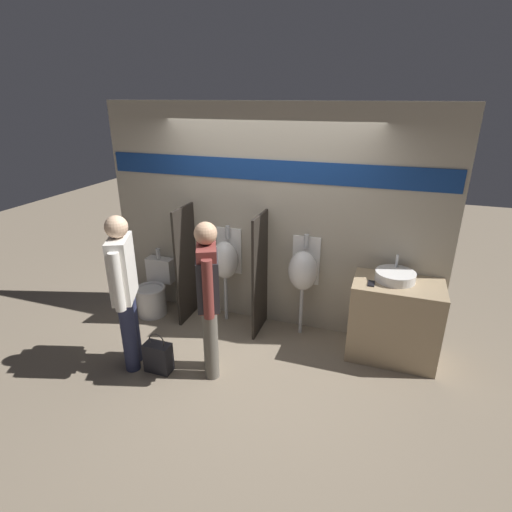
% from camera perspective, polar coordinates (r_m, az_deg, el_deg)
% --- Properties ---
extents(ground_plane, '(16.00, 16.00, 0.00)m').
position_cam_1_polar(ground_plane, '(4.90, -0.66, -12.18)').
color(ground_plane, gray).
extents(display_wall, '(4.18, 0.07, 2.70)m').
position_cam_1_polar(display_wall, '(4.83, 1.67, 5.23)').
color(display_wall, '#B2A893').
rests_on(display_wall, ground_plane).
extents(sink_counter, '(0.94, 0.59, 0.90)m').
position_cam_1_polar(sink_counter, '(4.70, 19.10, -8.67)').
color(sink_counter, tan).
rests_on(sink_counter, ground_plane).
extents(sink_basin, '(0.42, 0.42, 0.24)m').
position_cam_1_polar(sink_basin, '(4.53, 19.27, -2.71)').
color(sink_basin, white).
rests_on(sink_basin, sink_counter).
extents(cell_phone, '(0.07, 0.14, 0.01)m').
position_cam_1_polar(cell_phone, '(4.38, 16.14, -3.80)').
color(cell_phone, black).
rests_on(cell_phone, sink_counter).
extents(divider_near_counter, '(0.03, 0.52, 1.50)m').
position_cam_1_polar(divider_near_counter, '(5.16, -9.96, -1.18)').
color(divider_near_counter, '#28231E').
rests_on(divider_near_counter, ground_plane).
extents(divider_mid, '(0.03, 0.52, 1.50)m').
position_cam_1_polar(divider_mid, '(4.79, 0.60, -2.73)').
color(divider_mid, '#28231E').
rests_on(divider_mid, ground_plane).
extents(urinal_near_counter, '(0.35, 0.33, 1.25)m').
position_cam_1_polar(urinal_near_counter, '(5.01, -4.44, -0.56)').
color(urinal_near_counter, silver).
rests_on(urinal_near_counter, ground_plane).
extents(urinal_far, '(0.35, 0.33, 1.25)m').
position_cam_1_polar(urinal_far, '(4.73, 6.75, -2.07)').
color(urinal_far, silver).
rests_on(urinal_far, ground_plane).
extents(toilet, '(0.40, 0.56, 0.85)m').
position_cam_1_polar(toilet, '(5.56, -14.40, -5.05)').
color(toilet, white).
rests_on(toilet, ground_plane).
extents(person_in_vest, '(0.38, 0.54, 1.67)m').
position_cam_1_polar(person_in_vest, '(3.97, -6.82, -4.86)').
color(person_in_vest, '#666056').
rests_on(person_in_vest, ground_plane).
extents(person_with_lanyard, '(0.35, 0.55, 1.69)m').
position_cam_1_polar(person_with_lanyard, '(4.28, -18.27, -4.31)').
color(person_with_lanyard, '#282D4C').
rests_on(person_with_lanyard, ground_plane).
extents(shopping_bag, '(0.28, 0.16, 0.46)m').
position_cam_1_polar(shopping_bag, '(4.49, -13.79, -13.84)').
color(shopping_bag, '#232328').
rests_on(shopping_bag, ground_plane).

